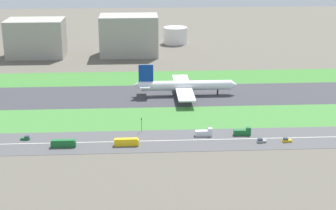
% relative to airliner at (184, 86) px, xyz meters
% --- Properties ---
extents(ground_plane, '(800.00, 800.00, 0.00)m').
position_rel_airliner_xyz_m(ground_plane, '(-20.91, -0.00, -6.23)').
color(ground_plane, '#5B564C').
extents(runway, '(280.00, 46.00, 0.10)m').
position_rel_airliner_xyz_m(runway, '(-20.91, -0.00, -6.18)').
color(runway, '#38383D').
rests_on(runway, ground_plane).
extents(grass_median_north, '(280.00, 36.00, 0.10)m').
position_rel_airliner_xyz_m(grass_median_north, '(-20.91, 41.00, -6.18)').
color(grass_median_north, '#3D7A33').
rests_on(grass_median_north, ground_plane).
extents(grass_median_south, '(280.00, 36.00, 0.10)m').
position_rel_airliner_xyz_m(grass_median_south, '(-20.91, -41.00, -6.18)').
color(grass_median_south, '#427F38').
rests_on(grass_median_south, ground_plane).
extents(highway, '(280.00, 28.00, 0.10)m').
position_rel_airliner_xyz_m(highway, '(-20.91, -73.00, -6.18)').
color(highway, '#4C4C4F').
rests_on(highway, ground_plane).
extents(highway_centerline, '(266.00, 0.50, 0.01)m').
position_rel_airliner_xyz_m(highway_centerline, '(-20.91, -73.00, -6.13)').
color(highway_centerline, silver).
rests_on(highway_centerline, highway).
extents(airliner, '(65.00, 56.00, 19.70)m').
position_rel_airliner_xyz_m(airliner, '(0.00, 0.00, 0.00)').
color(airliner, white).
rests_on(airliner, runway).
extents(bus_0, '(11.60, 2.50, 3.50)m').
position_rel_airliner_xyz_m(bus_0, '(-34.00, -78.00, -4.41)').
color(bus_0, yellow).
rests_on(bus_0, highway).
extents(car_0, '(4.40, 1.80, 2.00)m').
position_rel_airliner_xyz_m(car_0, '(30.70, -78.00, -5.31)').
color(car_0, '#99999E').
rests_on(car_0, highway).
extents(car_1, '(4.40, 1.80, 2.00)m').
position_rel_airliner_xyz_m(car_1, '(-83.23, -68.00, -5.31)').
color(car_1, '#19662D').
rests_on(car_1, highway).
extents(bus_1, '(11.60, 2.50, 3.50)m').
position_rel_airliner_xyz_m(bus_1, '(-63.60, -78.00, -4.41)').
color(bus_1, '#19662D').
rests_on(bus_1, highway).
extents(car_2, '(4.40, 1.80, 2.00)m').
position_rel_airliner_xyz_m(car_2, '(43.14, -78.00, -5.31)').
color(car_2, yellow).
rests_on(car_2, highway).
extents(truck_1, '(8.40, 2.50, 4.00)m').
position_rel_airliner_xyz_m(truck_1, '(23.63, -68.00, -4.56)').
color(truck_1, '#19662D').
rests_on(truck_1, highway).
extents(truck_0, '(8.40, 2.50, 4.00)m').
position_rel_airliner_xyz_m(truck_0, '(4.33, -68.00, -4.56)').
color(truck_0, silver).
rests_on(truck_0, highway).
extents(traffic_light, '(0.36, 0.50, 7.20)m').
position_rel_airliner_xyz_m(traffic_light, '(-26.70, -60.01, -1.94)').
color(traffic_light, '#4C4C51').
rests_on(traffic_light, highway).
extents(terminal_building, '(45.69, 31.09, 30.21)m').
position_rel_airliner_xyz_m(terminal_building, '(-110.91, 114.00, 8.87)').
color(terminal_building, '#9E998E').
rests_on(terminal_building, ground_plane).
extents(hangar_building, '(47.14, 30.52, 32.89)m').
position_rel_airliner_xyz_m(hangar_building, '(-35.30, 114.00, 10.21)').
color(hangar_building, '#9E998E').
rests_on(hangar_building, ground_plane).
extents(fuel_tank_west, '(21.61, 21.61, 15.52)m').
position_rel_airliner_xyz_m(fuel_tank_west, '(-27.39, 159.00, 1.53)').
color(fuel_tank_west, silver).
rests_on(fuel_tank_west, ground_plane).
extents(fuel_tank_centre, '(21.60, 21.60, 14.86)m').
position_rel_airliner_xyz_m(fuel_tank_centre, '(6.18, 159.00, 1.20)').
color(fuel_tank_centre, silver).
rests_on(fuel_tank_centre, ground_plane).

